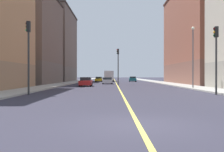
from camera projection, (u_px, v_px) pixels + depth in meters
name	position (u px, v px, depth m)	size (l,w,h in m)	color
ground_plane	(140.00, 125.00, 8.61)	(400.00, 400.00, 0.00)	#2C2B38
sidewalk_left	(162.00, 82.00, 57.56)	(3.34, 168.00, 0.15)	#9E9B93
sidewalk_right	(72.00, 82.00, 57.66)	(3.34, 168.00, 0.15)	#9E9B93
lane_center_stripe	(117.00, 83.00, 57.61)	(0.16, 154.00, 0.01)	#E5D14C
building_left_mid	(208.00, 35.00, 49.88)	(11.63, 26.11, 18.65)	brown
building_right_midblock	(25.00, 39.00, 48.66)	(11.63, 17.49, 16.70)	brown
building_right_distant	(52.00, 46.00, 69.90)	(11.63, 20.76, 18.84)	brown
traffic_light_left_near	(218.00, 50.00, 21.87)	(0.40, 0.32, 5.74)	#2D2D2D
traffic_light_right_near	(30.00, 47.00, 21.95)	(0.40, 0.32, 6.19)	#2D2D2D
traffic_light_median_far	(119.00, 62.00, 43.99)	(0.40, 0.32, 6.12)	#2D2D2D
street_lamp_left_near	(194.00, 51.00, 31.38)	(0.36, 0.36, 7.36)	#4C4C51
car_red	(87.00, 82.00, 39.17)	(1.79, 3.93, 1.37)	red
car_yellow	(100.00, 79.00, 67.45)	(1.86, 4.31, 1.27)	gold
car_teal	(134.00, 79.00, 67.90)	(1.93, 4.14, 1.33)	#196670
car_silver	(109.00, 81.00, 50.23)	(2.03, 4.57, 1.24)	silver
box_truck	(110.00, 76.00, 68.91)	(2.46, 7.45, 2.78)	maroon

